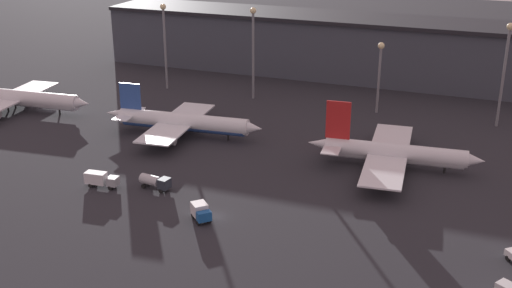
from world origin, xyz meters
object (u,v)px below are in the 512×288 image
object	(u,v)px
service_vehicle_3	(155,181)
service_vehicle_4	(101,179)
airplane_0	(15,98)
airplane_1	(181,122)
service_vehicle_1	(201,212)
airplane_2	(392,153)

from	to	relation	value
service_vehicle_3	service_vehicle_4	bearing A→B (deg)	-155.57
airplane_0	airplane_1	distance (m)	52.50
airplane_0	service_vehicle_1	world-z (taller)	airplane_0
service_vehicle_1	service_vehicle_3	size ratio (longest dim) A/B	0.74
airplane_2	service_vehicle_3	xyz separation A→B (m)	(-42.96, -28.64, -1.79)
airplane_0	service_vehicle_1	size ratio (longest dim) A/B	9.01
airplane_2	service_vehicle_1	distance (m)	46.99
airplane_0	service_vehicle_3	bearing A→B (deg)	-31.93
service_vehicle_1	service_vehicle_4	distance (m)	26.07
airplane_0	service_vehicle_3	size ratio (longest dim) A/B	6.64
service_vehicle_3	airplane_0	bearing A→B (deg)	161.48
airplane_0	service_vehicle_4	size ratio (longest dim) A/B	6.45
service_vehicle_4	service_vehicle_3	bearing A→B (deg)	10.98
airplane_2	service_vehicle_1	world-z (taller)	airplane_2
airplane_2	service_vehicle_1	bearing A→B (deg)	-132.42
airplane_1	service_vehicle_1	world-z (taller)	airplane_1
service_vehicle_1	airplane_1	bearing A→B (deg)	166.31
service_vehicle_3	service_vehicle_4	xyz separation A→B (m)	(-10.90, -3.17, 0.08)
service_vehicle_4	airplane_0	bearing A→B (deg)	140.82
service_vehicle_4	service_vehicle_1	bearing A→B (deg)	-17.61
airplane_0	service_vehicle_3	distance (m)	69.40
airplane_0	airplane_1	size ratio (longest dim) A/B	1.11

